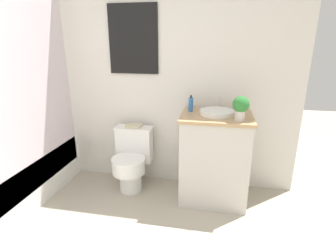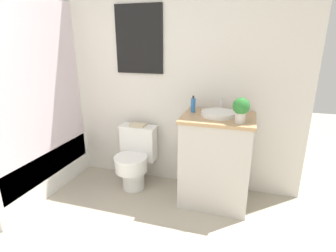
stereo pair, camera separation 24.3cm
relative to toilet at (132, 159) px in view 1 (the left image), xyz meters
The scene contains 8 objects.
wall_back 0.96m from the toilet, 104.21° to the left, with size 3.59×0.07×2.50m.
shower_area 1.13m from the toilet, 158.94° to the right, with size 0.60×1.31×1.98m.
toilet is the anchor object (origin of this frame).
vanity 0.89m from the toilet, ahead, with size 0.67×0.54×0.89m.
sink 1.05m from the toilet, ahead, with size 0.33×0.37×0.13m.
soap_bottle 0.88m from the toilet, ahead, with size 0.05×0.05×0.16m.
potted_plant 1.29m from the toilet, 10.24° to the right, with size 0.14×0.14×0.22m.
book_on_tank 0.36m from the toilet, 90.00° to the left, with size 0.17×0.12×0.02m.
Camera 1 is at (0.95, -0.57, 1.55)m, focal length 28.00 mm.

